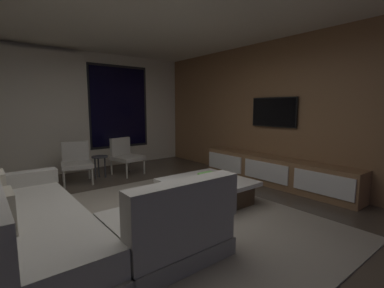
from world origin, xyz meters
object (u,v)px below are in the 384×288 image
at_px(accent_chair_by_curtain, 76,160).
at_px(mounted_tv, 274,112).
at_px(coffee_table, 207,191).
at_px(accent_chair_near_window, 125,154).
at_px(side_stool, 100,160).
at_px(media_console, 275,172).
at_px(book_stack_on_coffee_table, 207,175).
at_px(sectional_couch, 68,227).

relative_size(accent_chair_by_curtain, mounted_tv, 0.81).
xyz_separation_m(coffee_table, accent_chair_near_window, (-0.17, 2.48, 0.25)).
bearing_deg(side_stool, media_console, -46.62).
bearing_deg(accent_chair_near_window, media_console, -54.49).
bearing_deg(accent_chair_by_curtain, mounted_tv, -37.20).
xyz_separation_m(book_stack_on_coffee_table, media_console, (1.50, -0.21, -0.14)).
relative_size(accent_chair_near_window, side_stool, 1.70).
bearing_deg(mounted_tv, book_stack_on_coffee_table, 179.50).
bearing_deg(accent_chair_by_curtain, coffee_table, -63.85).
distance_m(sectional_couch, accent_chair_by_curtain, 2.79).
distance_m(sectional_couch, mounted_tv, 4.00).
bearing_deg(accent_chair_near_window, book_stack_on_coffee_table, -82.48).
xyz_separation_m(accent_chair_near_window, accent_chair_by_curtain, (-1.02, -0.05, 0.00)).
bearing_deg(side_stool, accent_chair_near_window, 2.52).
height_order(coffee_table, book_stack_on_coffee_table, book_stack_on_coffee_table).
bearing_deg(media_console, accent_chair_by_curtain, 138.74).
bearing_deg(accent_chair_by_curtain, accent_chair_near_window, 2.86).
xyz_separation_m(coffee_table, media_console, (1.64, -0.05, 0.06)).
xyz_separation_m(sectional_couch, accent_chair_by_curtain, (0.83, 2.66, 0.14)).
distance_m(book_stack_on_coffee_table, media_console, 1.52).
height_order(side_stool, media_console, media_console).
bearing_deg(sectional_couch, mounted_tv, 5.63).
xyz_separation_m(sectional_couch, media_console, (3.66, 0.18, -0.04)).
xyz_separation_m(side_stool, media_console, (2.37, -2.51, -0.12)).
xyz_separation_m(accent_chair_by_curtain, media_console, (2.83, -2.48, -0.18)).
relative_size(accent_chair_near_window, media_console, 0.25).
bearing_deg(accent_chair_near_window, mounted_tv, -49.58).
bearing_deg(side_stool, book_stack_on_coffee_table, -69.27).
relative_size(coffee_table, accent_chair_by_curtain, 1.49).
bearing_deg(accent_chair_near_window, side_stool, -177.48).
relative_size(coffee_table, mounted_tv, 1.20).
bearing_deg(media_console, sectional_couch, -177.17).
relative_size(accent_chair_by_curtain, media_console, 0.25).
distance_m(accent_chair_near_window, accent_chair_by_curtain, 1.02).
bearing_deg(book_stack_on_coffee_table, accent_chair_by_curtain, 120.33).
bearing_deg(sectional_couch, media_console, 2.83).
distance_m(side_stool, mounted_tv, 3.58).
bearing_deg(side_stool, accent_chair_by_curtain, -176.73).
distance_m(sectional_couch, coffee_table, 2.03).
distance_m(side_stool, media_console, 3.45).
bearing_deg(book_stack_on_coffee_table, media_console, -8.06).
bearing_deg(accent_chair_by_curtain, media_console, -41.26).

